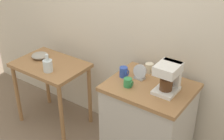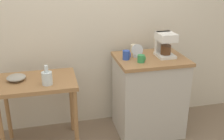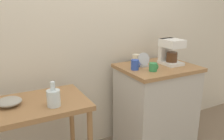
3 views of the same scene
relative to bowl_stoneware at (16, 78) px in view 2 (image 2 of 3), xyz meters
name	(u,v)px [view 2 (image 2 of 3)]	position (x,y,z in m)	size (l,w,h in m)	color
ground_plane	(97,138)	(0.77, -0.03, -0.81)	(8.00, 8.00, 0.00)	#7A6651
back_wall	(95,7)	(0.87, 0.42, 0.59)	(4.40, 0.10, 2.80)	beige
wooden_table	(37,91)	(0.19, -0.03, -0.15)	(0.78, 0.54, 0.77)	#9E7044
kitchen_counter	(149,95)	(1.39, 0.01, -0.35)	(0.75, 0.60, 0.90)	#BCB7AD
bowl_stoneware	(16,78)	(0.00, 0.00, 0.00)	(0.18, 0.18, 0.06)	#9E998C
glass_carafe_vase	(47,78)	(0.29, -0.16, 0.04)	(0.10, 0.10, 0.19)	silver
coffee_maker	(165,43)	(1.55, 0.02, 0.24)	(0.18, 0.22, 0.26)	white
mug_small_cream	(134,49)	(1.27, 0.21, 0.14)	(0.08, 0.08, 0.09)	beige
mug_tall_green	(141,59)	(1.24, -0.12, 0.14)	(0.08, 0.07, 0.08)	#338C4C
mug_blue	(126,55)	(1.12, 0.00, 0.15)	(0.08, 0.07, 0.10)	#2D4CAD
table_clock	(137,51)	(1.25, 0.06, 0.16)	(0.13, 0.06, 0.14)	#B2B5BA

